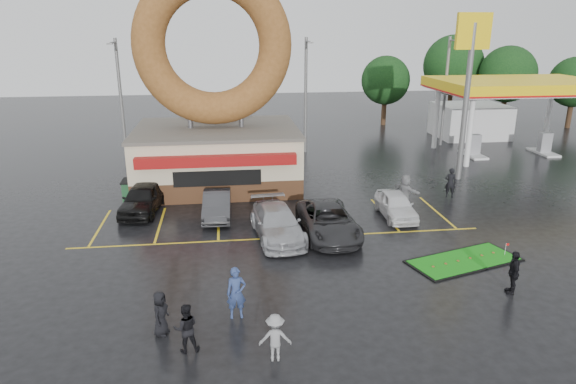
{
  "coord_description": "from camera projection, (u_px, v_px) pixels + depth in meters",
  "views": [
    {
      "loc": [
        -2.53,
        -19.43,
        9.78
      ],
      "look_at": [
        0.41,
        3.81,
        2.2
      ],
      "focal_mm": 32.0,
      "sensor_mm": 36.0,
      "label": 1
    }
  ],
  "objects": [
    {
      "name": "streetlight_right",
      "position": [
        446.0,
        89.0,
        42.78
      ],
      "size": [
        0.4,
        2.21,
        9.0
      ],
      "color": "slate",
      "rests_on": "ground"
    },
    {
      "name": "car_silver",
      "position": [
        277.0,
        223.0,
        24.71
      ],
      "size": [
        2.59,
        5.32,
        1.49
      ],
      "primitive_type": "imported",
      "rotation": [
        0.0,
        0.0,
        0.1
      ],
      "color": "#ABACB0",
      "rests_on": "ground"
    },
    {
      "name": "tree_far_b",
      "position": [
        575.0,
        82.0,
        50.51
      ],
      "size": [
        4.9,
        4.9,
        7.0
      ],
      "color": "#332114",
      "rests_on": "ground"
    },
    {
      "name": "streetlight_left",
      "position": [
        121.0,
        97.0,
        37.78
      ],
      "size": [
        0.4,
        2.21,
        9.0
      ],
      "color": "slate",
      "rests_on": "ground"
    },
    {
      "name": "donut_shop",
      "position": [
        216.0,
        115.0,
        32.16
      ],
      "size": [
        10.2,
        8.7,
        13.5
      ],
      "color": "#472B19",
      "rests_on": "ground"
    },
    {
      "name": "person_cameraman",
      "position": [
        513.0,
        272.0,
        19.51
      ],
      "size": [
        0.7,
        1.09,
        1.73
      ],
      "primitive_type": "imported",
      "rotation": [
        0.0,
        0.0,
        -1.86
      ],
      "color": "black",
      "rests_on": "ground"
    },
    {
      "name": "person_bystander",
      "position": [
        160.0,
        313.0,
        16.89
      ],
      "size": [
        0.7,
        0.87,
        1.55
      ],
      "primitive_type": "imported",
      "rotation": [
        0.0,
        0.0,
        1.26
      ],
      "color": "black",
      "rests_on": "ground"
    },
    {
      "name": "gas_station",
      "position": [
        495.0,
        103.0,
        42.67
      ],
      "size": [
        12.3,
        13.65,
        5.9
      ],
      "color": "silver",
      "rests_on": "ground"
    },
    {
      "name": "shell_sign",
      "position": [
        470.0,
        66.0,
        32.26
      ],
      "size": [
        2.2,
        0.36,
        10.6
      ],
      "color": "slate",
      "rests_on": "ground"
    },
    {
      "name": "putting_green",
      "position": [
        464.0,
        261.0,
        22.38
      ],
      "size": [
        5.38,
        3.52,
        0.62
      ],
      "color": "black",
      "rests_on": "ground"
    },
    {
      "name": "person_walker_far",
      "position": [
        450.0,
        183.0,
        30.57
      ],
      "size": [
        0.75,
        0.61,
        1.8
      ],
      "primitive_type": "imported",
      "rotation": [
        0.0,
        0.0,
        2.83
      ],
      "color": "black",
      "rests_on": "ground"
    },
    {
      "name": "person_blackjkt",
      "position": [
        186.0,
        328.0,
        16.0
      ],
      "size": [
        0.86,
        0.71,
        1.63
      ],
      "primitive_type": "imported",
      "rotation": [
        0.0,
        0.0,
        3.27
      ],
      "color": "black",
      "rests_on": "ground"
    },
    {
      "name": "ground",
      "position": [
        290.0,
        269.0,
        21.66
      ],
      "size": [
        120.0,
        120.0,
        0.0
      ],
      "primitive_type": "plane",
      "color": "black",
      "rests_on": "ground"
    },
    {
      "name": "person_blue",
      "position": [
        236.0,
        293.0,
        17.84
      ],
      "size": [
        0.72,
        0.49,
        1.89
      ],
      "primitive_type": "imported",
      "rotation": [
        0.0,
        0.0,
        0.06
      ],
      "color": "navy",
      "rests_on": "ground"
    },
    {
      "name": "car_black",
      "position": [
        143.0,
        199.0,
        28.12
      ],
      "size": [
        2.41,
        4.79,
        1.56
      ],
      "primitive_type": "imported",
      "rotation": [
        0.0,
        0.0,
        -0.13
      ],
      "color": "black",
      "rests_on": "ground"
    },
    {
      "name": "car_grey",
      "position": [
        328.0,
        221.0,
        25.01
      ],
      "size": [
        2.64,
        5.47,
        1.5
      ],
      "primitive_type": "imported",
      "rotation": [
        0.0,
        0.0,
        0.03
      ],
      "color": "#2A292C",
      "rests_on": "ground"
    },
    {
      "name": "person_walker_near",
      "position": [
        405.0,
        191.0,
        28.71
      ],
      "size": [
        1.34,
        1.86,
        1.94
      ],
      "primitive_type": "imported",
      "rotation": [
        0.0,
        0.0,
        2.05
      ],
      "color": "gray",
      "rests_on": "ground"
    },
    {
      "name": "car_white",
      "position": [
        396.0,
        205.0,
        27.43
      ],
      "size": [
        1.7,
        4.0,
        1.35
      ],
      "primitive_type": "imported",
      "rotation": [
        0.0,
        0.0,
        -0.03
      ],
      "color": "silver",
      "rests_on": "ground"
    },
    {
      "name": "car_dgrey",
      "position": [
        217.0,
        205.0,
        27.42
      ],
      "size": [
        1.56,
        4.17,
        1.36
      ],
      "primitive_type": "imported",
      "rotation": [
        0.0,
        0.0,
        -0.03
      ],
      "color": "#303032",
      "rests_on": "ground"
    },
    {
      "name": "dumpster",
      "position": [
        140.0,
        192.0,
        29.67
      ],
      "size": [
        1.8,
        1.2,
        1.3
      ],
      "primitive_type": "cube",
      "rotation": [
        0.0,
        0.0,
        -0.0
      ],
      "color": "#1B4726",
      "rests_on": "ground"
    },
    {
      "name": "person_hoodie",
      "position": [
        275.0,
        338.0,
        15.57
      ],
      "size": [
        1.04,
        0.65,
        1.54
      ],
      "primitive_type": "imported",
      "rotation": [
        0.0,
        0.0,
        3.06
      ],
      "color": "gray",
      "rests_on": "ground"
    },
    {
      "name": "tree_far_a",
      "position": [
        508.0,
        74.0,
        51.48
      ],
      "size": [
        5.6,
        5.6,
        8.0
      ],
      "color": "#332114",
      "rests_on": "ground"
    },
    {
      "name": "tree_far_d",
      "position": [
        386.0,
        80.0,
        52.14
      ],
      "size": [
        4.9,
        4.9,
        7.0
      ],
      "color": "#332114",
      "rests_on": "ground"
    },
    {
      "name": "streetlight_mid",
      "position": [
        306.0,
        93.0,
        40.4
      ],
      "size": [
        0.4,
        2.21,
        9.0
      ],
      "color": "slate",
      "rests_on": "ground"
    },
    {
      "name": "tree_far_c",
      "position": [
        453.0,
        65.0,
        54.58
      ],
      "size": [
        6.3,
        6.3,
        9.0
      ],
      "color": "#332114",
      "rests_on": "ground"
    }
  ]
}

